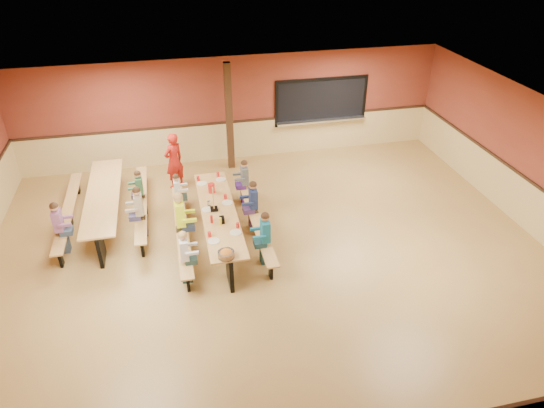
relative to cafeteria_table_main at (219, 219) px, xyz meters
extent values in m
plane|color=olive|center=(0.98, -0.93, -0.53)|extent=(12.00, 12.00, 0.00)
cube|color=brown|center=(0.98, 4.07, 0.97)|extent=(12.00, 0.04, 3.00)
cube|color=brown|center=(6.98, -0.93, 0.97)|extent=(0.04, 10.00, 3.00)
cube|color=white|center=(0.98, -0.93, 2.47)|extent=(12.00, 10.00, 0.04)
cube|color=black|center=(3.58, 4.04, 1.02)|extent=(2.60, 0.06, 1.20)
cube|color=silver|center=(3.58, 3.95, 0.45)|extent=(2.70, 0.28, 0.06)
cube|color=#321E10|center=(0.78, 3.47, 0.97)|extent=(0.18, 0.18, 3.00)
cube|color=tan|center=(0.00, 0.00, 0.19)|extent=(0.75, 3.60, 0.04)
cube|color=black|center=(0.00, -1.55, -0.18)|extent=(0.08, 0.60, 0.70)
cube|color=black|center=(0.00, 1.55, -0.18)|extent=(0.08, 0.60, 0.70)
cube|color=tan|center=(-0.83, 0.00, -0.09)|extent=(0.26, 3.60, 0.04)
cube|color=black|center=(-0.83, 0.00, -0.32)|extent=(0.06, 0.18, 0.41)
cube|color=tan|center=(0.83, 0.00, -0.09)|extent=(0.26, 3.60, 0.04)
cube|color=black|center=(0.83, 0.00, -0.32)|extent=(0.06, 0.18, 0.41)
cube|color=tan|center=(-2.52, 1.32, 0.19)|extent=(0.75, 3.60, 0.04)
cube|color=black|center=(-2.52, -0.23, -0.18)|extent=(0.08, 0.60, 0.70)
cube|color=black|center=(-2.52, 2.87, -0.18)|extent=(0.08, 0.60, 0.70)
cube|color=tan|center=(-3.35, 1.32, -0.09)|extent=(0.26, 3.60, 0.04)
cube|color=black|center=(-3.35, 1.32, -0.32)|extent=(0.06, 0.18, 0.41)
cube|color=tan|center=(-1.70, 1.32, -0.09)|extent=(0.26, 3.60, 0.04)
cube|color=black|center=(-1.70, 1.32, -0.32)|extent=(0.06, 0.18, 0.41)
imported|color=#B51D14|center=(-0.83, 2.63, 0.24)|extent=(0.67, 0.62, 1.53)
cylinder|color=red|center=(-0.05, 0.85, 0.32)|extent=(0.16, 0.16, 0.22)
cube|color=black|center=(0.02, -0.46, 0.28)|extent=(0.10, 0.14, 0.13)
cylinder|color=yellow|center=(-0.02, -0.54, 0.30)|extent=(0.06, 0.06, 0.17)
cylinder|color=#B2140F|center=(-0.19, -0.42, 0.30)|extent=(0.06, 0.06, 0.17)
cube|color=black|center=(-0.09, 0.06, 0.24)|extent=(0.16, 0.16, 0.06)
cube|color=tan|center=(-0.09, 0.06, 0.52)|extent=(0.02, 0.09, 0.50)
camera|label=1|loc=(-0.81, -8.95, 5.88)|focal=32.00mm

